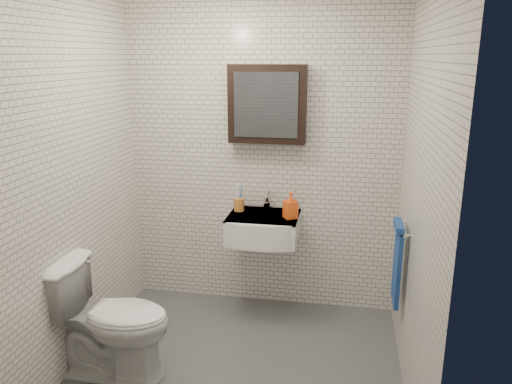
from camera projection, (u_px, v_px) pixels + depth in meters
ground at (237, 366)px, 3.42m from camera, size 2.20×2.00×0.01m
room_shell at (235, 157)px, 3.03m from camera, size 2.22×2.02×2.51m
washbasin at (263, 228)px, 3.91m from camera, size 0.55×0.50×0.20m
faucet at (267, 201)px, 4.05m from camera, size 0.06×0.20×0.15m
mirror_cabinet at (267, 104)px, 3.84m from camera, size 0.60×0.15×0.60m
towel_rail at (398, 260)px, 3.38m from camera, size 0.09×0.30×0.58m
toothbrush_cup at (239, 204)px, 4.02m from camera, size 0.08×0.08×0.23m
soap_bottle at (291, 205)px, 3.83m from camera, size 0.13×0.13×0.21m
toilet at (111, 318)px, 3.26m from camera, size 0.79×0.45×0.80m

